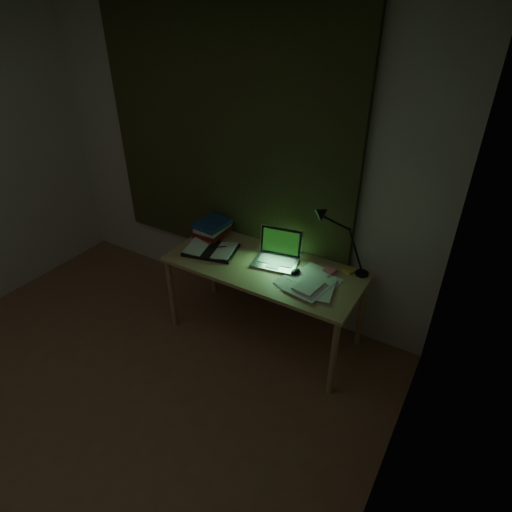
{
  "coord_description": "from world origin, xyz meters",
  "views": [
    {
      "loc": [
        1.88,
        -0.71,
        2.42
      ],
      "look_at": [
        0.57,
        1.48,
        0.82
      ],
      "focal_mm": 30.0,
      "sensor_mm": 36.0,
      "label": 1
    }
  ],
  "objects_px": {
    "desk": "(264,301)",
    "laptop": "(276,250)",
    "open_textbook": "(211,249)",
    "book_stack": "(213,229)",
    "desk_lamp": "(367,244)",
    "loose_papers": "(303,283)"
  },
  "relations": [
    {
      "from": "desk",
      "to": "laptop",
      "type": "relative_size",
      "value": 4.0
    },
    {
      "from": "open_textbook",
      "to": "book_stack",
      "type": "bearing_deg",
      "value": 106.71
    },
    {
      "from": "book_stack",
      "to": "desk_lamp",
      "type": "distance_m",
      "value": 1.26
    },
    {
      "from": "desk",
      "to": "book_stack",
      "type": "bearing_deg",
      "value": 163.88
    },
    {
      "from": "loose_papers",
      "to": "book_stack",
      "type": "bearing_deg",
      "value": 166.01
    },
    {
      "from": "open_textbook",
      "to": "book_stack",
      "type": "xyz_separation_m",
      "value": [
        -0.12,
        0.2,
        0.05
      ]
    },
    {
      "from": "open_textbook",
      "to": "desk",
      "type": "bearing_deg",
      "value": -9.35
    },
    {
      "from": "open_textbook",
      "to": "book_stack",
      "type": "distance_m",
      "value": 0.24
    },
    {
      "from": "laptop",
      "to": "book_stack",
      "type": "relative_size",
      "value": 1.37
    },
    {
      "from": "laptop",
      "to": "loose_papers",
      "type": "xyz_separation_m",
      "value": [
        0.29,
        -0.13,
        -0.11
      ]
    },
    {
      "from": "desk",
      "to": "desk_lamp",
      "type": "distance_m",
      "value": 0.92
    },
    {
      "from": "desk",
      "to": "laptop",
      "type": "height_order",
      "value": "laptop"
    },
    {
      "from": "loose_papers",
      "to": "open_textbook",
      "type": "bearing_deg",
      "value": 178.08
    },
    {
      "from": "desk",
      "to": "loose_papers",
      "type": "height_order",
      "value": "loose_papers"
    },
    {
      "from": "loose_papers",
      "to": "desk_lamp",
      "type": "relative_size",
      "value": 0.69
    },
    {
      "from": "desk",
      "to": "loose_papers",
      "type": "xyz_separation_m",
      "value": [
        0.35,
        -0.06,
        0.35
      ]
    },
    {
      "from": "book_stack",
      "to": "open_textbook",
      "type": "bearing_deg",
      "value": -59.34
    },
    {
      "from": "desk_lamp",
      "to": "loose_papers",
      "type": "bearing_deg",
      "value": -136.58
    },
    {
      "from": "desk",
      "to": "open_textbook",
      "type": "height_order",
      "value": "open_textbook"
    },
    {
      "from": "book_stack",
      "to": "desk_lamp",
      "type": "xyz_separation_m",
      "value": [
        1.24,
        0.09,
        0.18
      ]
    },
    {
      "from": "loose_papers",
      "to": "desk_lamp",
      "type": "distance_m",
      "value": 0.51
    },
    {
      "from": "desk",
      "to": "desk_lamp",
      "type": "bearing_deg",
      "value": 21.25
    }
  ]
}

